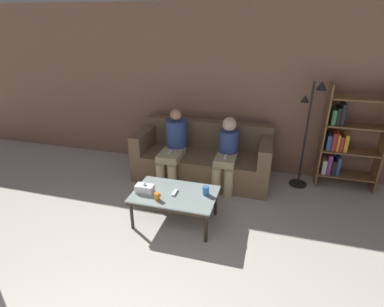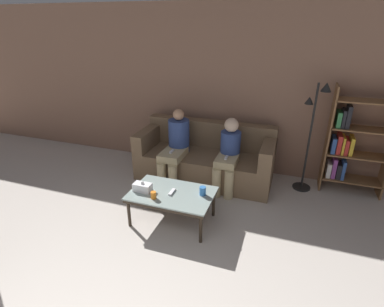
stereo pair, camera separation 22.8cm
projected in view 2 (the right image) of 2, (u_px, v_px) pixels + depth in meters
The scene contains 11 objects.
wall_back at pixel (216, 90), 4.78m from camera, with size 12.00×0.06×2.60m.
couch at pixel (206, 158), 4.74m from camera, with size 2.08×0.86×0.86m.
coffee_table at pixel (172, 195), 3.65m from camera, with size 1.01×0.65×0.41m.
cup_near_left at pixel (154, 195), 3.50m from camera, with size 0.07×0.07×0.09m.
cup_near_right at pixel (203, 191), 3.56m from camera, with size 0.08×0.08×0.11m.
tissue_box at pixel (143, 187), 3.65m from camera, with size 0.22×0.12×0.13m.
game_remote at pixel (172, 192), 3.63m from camera, with size 0.04×0.15×0.02m.
bookshelf at pixel (350, 144), 4.21m from camera, with size 0.82×0.32×1.54m.
standing_lamp at pixel (313, 127), 4.15m from camera, with size 0.31×0.26×1.59m.
seated_person_left_end at pixel (176, 145), 4.55m from camera, with size 0.32×0.72×1.12m.
seated_person_mid_left at pixel (228, 153), 4.33m from camera, with size 0.31×0.62×1.06m.
Camera 2 is at (1.21, -0.51, 2.31)m, focal length 28.00 mm.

